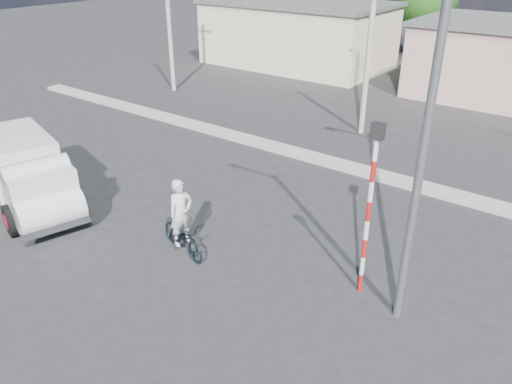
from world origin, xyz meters
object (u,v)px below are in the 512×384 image
Objects in this scene: traffic_pole at (370,198)px; bicycle at (183,236)px; streetlight at (422,106)px; truck at (27,174)px; cyclist at (182,222)px.

bicycle is at bearing -163.50° from traffic_pole.
streetlight is (0.94, -0.30, 2.37)m from traffic_pole.
bicycle is at bearing 26.82° from truck.
cyclist is 7.00m from streetlight.
truck is at bearing 115.63° from bicycle.
bicycle is 0.44m from cyclist.
streetlight is (5.63, 1.09, 4.01)m from cyclist.
bicycle is 0.44× the size of traffic_pole.
traffic_pole is at bearing -58.67° from cyclist.
traffic_pole is at bearing 29.42° from truck.
streetlight reaches higher than truck.
streetlight is at bearing -17.73° from traffic_pole.
bicycle is (5.71, 1.09, -0.71)m from truck.
traffic_pole is at bearing -58.67° from bicycle.
traffic_pole is (10.40, 2.48, 1.37)m from truck.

